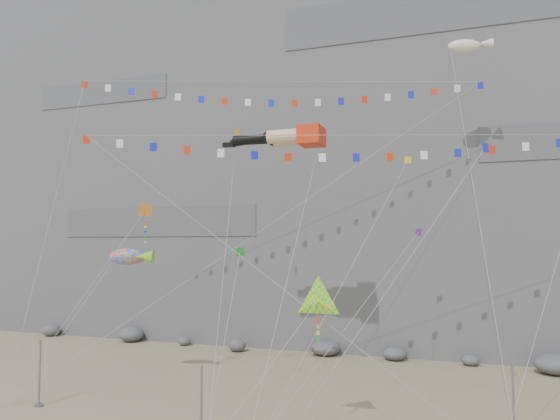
% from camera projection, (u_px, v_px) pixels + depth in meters
% --- Properties ---
extents(ground, '(120.00, 120.00, 0.00)m').
position_uv_depth(ground, '(250.00, 411.00, 31.70)').
color(ground, gray).
rests_on(ground, ground).
extents(cliff, '(80.00, 28.00, 50.00)m').
position_uv_depth(cliff, '(358.00, 113.00, 63.36)').
color(cliff, slate).
rests_on(cliff, ground).
extents(talus_boulders, '(60.00, 3.00, 1.20)m').
position_uv_depth(talus_boulders, '(325.00, 348.00, 47.72)').
color(talus_boulders, '#5C5C61').
rests_on(talus_boulders, ground).
extents(anchor_pole_left, '(0.12, 0.12, 3.95)m').
position_uv_depth(anchor_pole_left, '(40.00, 373.00, 32.77)').
color(anchor_pole_left, slate).
rests_on(anchor_pole_left, ground).
extents(anchor_pole_center, '(0.12, 0.12, 3.96)m').
position_uv_depth(anchor_pole_center, '(201.00, 409.00, 25.53)').
color(anchor_pole_center, slate).
rests_on(anchor_pole_center, ground).
extents(anchor_pole_right, '(0.12, 0.12, 4.27)m').
position_uv_depth(anchor_pole_right, '(513.00, 400.00, 26.46)').
color(anchor_pole_right, slate).
rests_on(anchor_pole_right, ground).
extents(legs_kite, '(7.71, 16.04, 22.72)m').
position_uv_depth(legs_kite, '(284.00, 138.00, 38.48)').
color(legs_kite, red).
rests_on(legs_kite, ground).
extents(flag_banner_upper, '(28.49, 18.11, 28.79)m').
position_uv_depth(flag_banner_upper, '(283.00, 82.00, 41.64)').
color(flag_banner_upper, red).
rests_on(flag_banner_upper, ground).
extents(flag_banner_lower, '(31.12, 12.75, 20.34)m').
position_uv_depth(flag_banner_lower, '(339.00, 135.00, 35.37)').
color(flag_banner_lower, red).
rests_on(flag_banner_lower, ground).
extents(harlequin_kite, '(7.08, 6.35, 14.49)m').
position_uv_depth(harlequin_kite, '(145.00, 211.00, 37.55)').
color(harlequin_kite, red).
rests_on(harlequin_kite, ground).
extents(fish_windsock, '(5.48, 7.52, 11.36)m').
position_uv_depth(fish_windsock, '(127.00, 257.00, 38.22)').
color(fish_windsock, '#FF5F0D').
rests_on(fish_windsock, ground).
extents(delta_kite, '(5.24, 6.29, 9.84)m').
position_uv_depth(delta_kite, '(318.00, 301.00, 27.51)').
color(delta_kite, '#E5BA0B').
rests_on(delta_kite, ground).
extents(blimp_windsock, '(4.06, 14.78, 28.10)m').
position_uv_depth(blimp_windsock, '(465.00, 47.00, 40.75)').
color(blimp_windsock, beige).
rests_on(blimp_windsock, ground).
extents(small_kite_a, '(4.88, 13.44, 22.65)m').
position_uv_depth(small_kite_a, '(236.00, 137.00, 41.31)').
color(small_kite_a, orange).
rests_on(small_kite_a, ground).
extents(small_kite_b, '(7.12, 13.32, 17.71)m').
position_uv_depth(small_kite_b, '(415.00, 236.00, 34.97)').
color(small_kite_b, purple).
rests_on(small_kite_b, ground).
extents(small_kite_c, '(2.77, 9.30, 12.72)m').
position_uv_depth(small_kite_c, '(240.00, 253.00, 35.31)').
color(small_kite_c, '#179627').
rests_on(small_kite_c, ground).
extents(small_kite_d, '(6.31, 14.36, 21.49)m').
position_uv_depth(small_kite_d, '(405.00, 166.00, 37.27)').
color(small_kite_d, yellow).
rests_on(small_kite_d, ground).
extents(small_kite_e, '(10.24, 6.68, 18.66)m').
position_uv_depth(small_kite_e, '(482.00, 152.00, 29.11)').
color(small_kite_e, '#161EC1').
rests_on(small_kite_e, ground).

